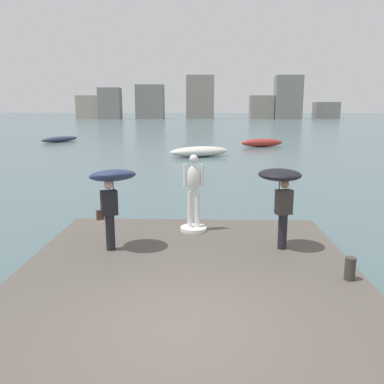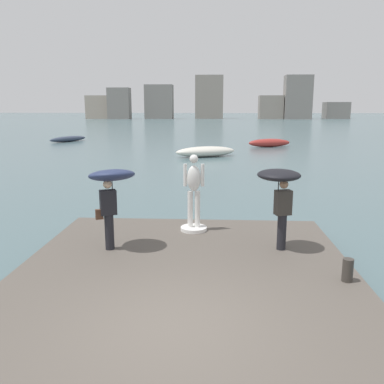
{
  "view_description": "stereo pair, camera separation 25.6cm",
  "coord_description": "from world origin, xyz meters",
  "views": [
    {
      "loc": [
        0.36,
        -6.0,
        3.84
      ],
      "look_at": [
        0.0,
        4.93,
        1.55
      ],
      "focal_mm": 38.29,
      "sensor_mm": 36.0,
      "label": 1
    },
    {
      "loc": [
        0.62,
        -5.99,
        3.84
      ],
      "look_at": [
        0.0,
        4.93,
        1.55
      ],
      "focal_mm": 38.29,
      "sensor_mm": 36.0,
      "label": 2
    }
  ],
  "objects": [
    {
      "name": "onlooker_right",
      "position": [
        2.17,
        3.68,
        1.99
      ],
      "size": [
        1.28,
        1.28,
        1.98
      ],
      "color": "black",
      "rests_on": "pier"
    },
    {
      "name": "ground_plane",
      "position": [
        0.0,
        40.0,
        0.0
      ],
      "size": [
        400.0,
        400.0,
        0.0
      ],
      "primitive_type": "plane",
      "color": "#4C666B"
    },
    {
      "name": "distant_skyline",
      "position": [
        1.26,
        124.57,
        5.18
      ],
      "size": [
        82.14,
        12.5,
        13.39
      ],
      "color": "#A89989",
      "rests_on": "ground"
    },
    {
      "name": "boat_mid",
      "position": [
        -0.11,
        25.68,
        0.4
      ],
      "size": [
        5.02,
        3.2,
        0.81
      ],
      "color": "silver",
      "rests_on": "ground"
    },
    {
      "name": "pier",
      "position": [
        0.0,
        1.63,
        0.2
      ],
      "size": [
        7.33,
        9.27,
        0.4
      ],
      "primitive_type": "cube",
      "color": "#564F47",
      "rests_on": "ground"
    },
    {
      "name": "boat_near",
      "position": [
        -15.67,
        38.75,
        0.3
      ],
      "size": [
        3.27,
        4.86,
        0.59
      ],
      "color": "#2D384C",
      "rests_on": "ground"
    },
    {
      "name": "boat_leftward",
      "position": [
        5.83,
        33.88,
        0.39
      ],
      "size": [
        4.3,
        2.13,
        0.79
      ],
      "color": "#9E2D28",
      "rests_on": "ground"
    },
    {
      "name": "mooring_bollard",
      "position": [
        3.29,
        1.86,
        0.64
      ],
      "size": [
        0.22,
        0.22,
        0.47
      ],
      "primitive_type": "cylinder",
      "color": "#38332D",
      "rests_on": "pier"
    },
    {
      "name": "onlooker_left",
      "position": [
        -1.87,
        3.52,
        2.01
      ],
      "size": [
        1.48,
        1.49,
        2.06
      ],
      "color": "black",
      "rests_on": "pier"
    },
    {
      "name": "statue_white_figure",
      "position": [
        0.04,
        5.13,
        1.33
      ],
      "size": [
        0.75,
        0.75,
        2.15
      ],
      "color": "white",
      "rests_on": "pier"
    }
  ]
}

